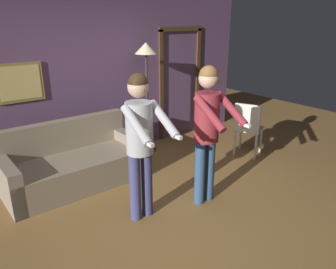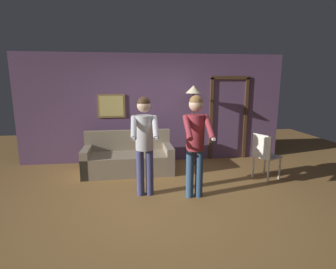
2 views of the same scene
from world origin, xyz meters
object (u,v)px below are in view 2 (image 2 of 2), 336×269
at_px(dining_chair_distant, 265,154).
at_px(couch, 128,159).
at_px(torchiere_lamp, 193,97).
at_px(person_standing_left, 144,137).
at_px(person_standing_right, 195,137).

bearing_deg(dining_chair_distant, couch, 163.64).
distance_m(couch, torchiere_lamp, 2.05).
xyz_separation_m(torchiere_lamp, dining_chair_distant, (1.20, -1.21, -1.06)).
bearing_deg(dining_chair_distant, torchiere_lamp, 134.63).
height_order(torchiere_lamp, person_standing_left, torchiere_lamp).
relative_size(torchiere_lamp, person_standing_right, 1.08).
height_order(person_standing_left, person_standing_right, person_standing_right).
bearing_deg(torchiere_lamp, person_standing_right, -101.37).
bearing_deg(person_standing_right, torchiere_lamp, 78.63).
bearing_deg(person_standing_left, person_standing_right, -12.45).
distance_m(torchiere_lamp, person_standing_left, 2.15).
bearing_deg(person_standing_right, dining_chair_distant, 22.62).
relative_size(person_standing_right, dining_chair_distant, 1.86).
xyz_separation_m(couch, dining_chair_distant, (2.72, -0.80, 0.25)).
relative_size(couch, dining_chair_distant, 2.07).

